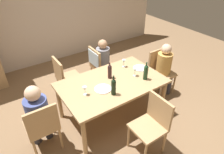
% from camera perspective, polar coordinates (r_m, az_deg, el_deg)
% --- Properties ---
extents(ground_plane, '(10.00, 10.00, 0.00)m').
position_cam_1_polar(ground_plane, '(3.83, 0.00, -10.54)').
color(ground_plane, '#846647').
extents(rear_room_partition, '(6.40, 0.12, 2.70)m').
position_cam_1_polar(rear_room_partition, '(5.41, -17.40, 18.05)').
color(rear_room_partition, beige).
rests_on(rear_room_partition, ground_plane).
extents(dining_table, '(1.75, 1.08, 0.74)m').
position_cam_1_polar(dining_table, '(3.40, 0.00, -2.49)').
color(dining_table, tan).
rests_on(dining_table, ground_plane).
extents(chair_far_right, '(0.46, 0.44, 0.92)m').
position_cam_1_polar(chair_far_right, '(4.22, -4.00, 4.07)').
color(chair_far_right, tan).
rests_on(chair_far_right, ground_plane).
extents(chair_right_end, '(0.44, 0.44, 0.92)m').
position_cam_1_polar(chair_right_end, '(4.24, 13.50, 2.34)').
color(chair_right_end, tan).
rests_on(chair_right_end, ground_plane).
extents(chair_left_end, '(0.44, 0.44, 0.92)m').
position_cam_1_polar(chair_left_end, '(3.07, -19.30, -12.88)').
color(chair_left_end, tan).
rests_on(chair_left_end, ground_plane).
extents(chair_near, '(0.44, 0.44, 0.92)m').
position_cam_1_polar(chair_near, '(3.01, 11.56, -12.46)').
color(chair_near, tan).
rests_on(chair_near, ground_plane).
extents(chair_far_left, '(0.44, 0.44, 0.92)m').
position_cam_1_polar(chair_far_left, '(3.99, -13.25, 0.23)').
color(chair_far_left, tan).
rests_on(chair_far_left, ground_plane).
extents(person_woman_host, '(0.33, 0.28, 1.08)m').
position_cam_1_polar(person_woman_host, '(4.27, -2.29, 5.06)').
color(person_woman_host, '#33333D').
rests_on(person_woman_host, ground_plane).
extents(person_man_bearded, '(0.30, 0.34, 1.11)m').
position_cam_1_polar(person_man_bearded, '(4.12, 14.81, 2.98)').
color(person_man_bearded, '#33333D').
rests_on(person_man_bearded, ground_plane).
extents(person_man_guest, '(0.32, 0.36, 1.15)m').
position_cam_1_polar(person_man_guest, '(3.06, -20.40, -9.83)').
color(person_man_guest, '#33333D').
rests_on(person_man_guest, ground_plane).
extents(wine_bottle_tall_green, '(0.07, 0.07, 0.30)m').
position_cam_1_polar(wine_bottle_tall_green, '(3.39, -0.65, 1.68)').
color(wine_bottle_tall_green, black).
rests_on(wine_bottle_tall_green, dining_table).
extents(wine_bottle_dark_red, '(0.08, 0.08, 0.33)m').
position_cam_1_polar(wine_bottle_dark_red, '(3.40, 9.63, 1.46)').
color(wine_bottle_dark_red, '#19381E').
rests_on(wine_bottle_dark_red, dining_table).
extents(wine_bottle_short_olive, '(0.07, 0.07, 0.34)m').
position_cam_1_polar(wine_bottle_short_olive, '(3.01, 0.44, -2.71)').
color(wine_bottle_short_olive, black).
rests_on(wine_bottle_short_olive, dining_table).
extents(wine_glass_near_left, '(0.07, 0.07, 0.15)m').
position_cam_1_polar(wine_glass_near_left, '(3.05, -7.80, -3.42)').
color(wine_glass_near_left, silver).
rests_on(wine_glass_near_left, dining_table).
extents(wine_glass_centre, '(0.07, 0.07, 0.15)m').
position_cam_1_polar(wine_glass_centre, '(3.48, 6.57, 1.85)').
color(wine_glass_centre, silver).
rests_on(wine_glass_centre, dining_table).
extents(wine_glass_near_right, '(0.07, 0.07, 0.15)m').
position_cam_1_polar(wine_glass_near_right, '(3.74, 3.39, 4.39)').
color(wine_glass_near_right, silver).
rests_on(wine_glass_near_right, dining_table).
extents(dinner_plate_host, '(0.26, 0.26, 0.01)m').
position_cam_1_polar(dinner_plate_host, '(3.76, 8.02, 2.57)').
color(dinner_plate_host, silver).
rests_on(dinner_plate_host, dining_table).
extents(dinner_plate_guest_left, '(0.27, 0.27, 0.01)m').
position_cam_1_polar(dinner_plate_guest_left, '(3.19, -2.64, -3.39)').
color(dinner_plate_guest_left, white).
rests_on(dinner_plate_guest_left, dining_table).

